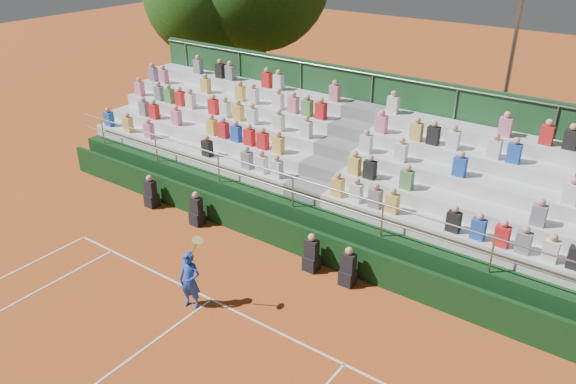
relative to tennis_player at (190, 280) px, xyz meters
The scene contains 6 objects.
ground 0.98m from the tennis_player, 65.86° to the left, with size 90.00×90.00×0.00m, color #BA521F.
courtside_wall 3.71m from the tennis_player, 86.62° to the left, with size 20.00×0.15×1.00m, color black.
line_officials 3.38m from the tennis_player, 105.90° to the left, with size 8.33×0.40×1.19m.
grandstand 6.93m from the tennis_player, 88.23° to the left, with size 20.00×5.20×4.40m.
tennis_player is the anchor object (origin of this frame).
floodlight_mast 14.91m from the tennis_player, 76.32° to the left, with size 0.60×0.25×7.89m.
Camera 1 is at (8.75, -8.63, 9.22)m, focal length 35.00 mm.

